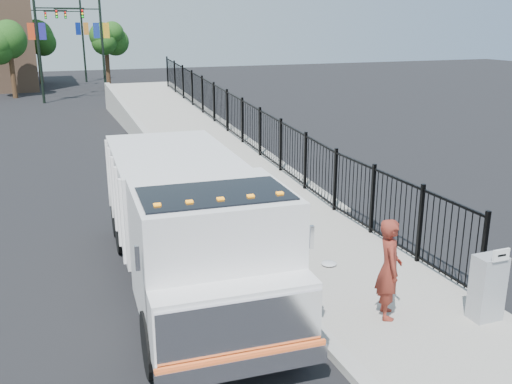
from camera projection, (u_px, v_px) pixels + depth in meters
name	position (u px, v px, depth m)	size (l,w,h in m)	color
ground	(276.00, 291.00, 12.01)	(120.00, 120.00, 0.00)	black
sidewalk	(409.00, 316.00, 10.86)	(3.55, 12.00, 0.12)	#9E998E
curb	(319.00, 334.00, 10.19)	(0.30, 12.00, 0.16)	#ADAAA3
ramp	(186.00, 141.00, 27.05)	(3.95, 24.00, 1.70)	#9E998E
iron_fence	(242.00, 135.00, 23.70)	(0.10, 28.00, 1.80)	black
truck	(188.00, 218.00, 11.66)	(3.10, 8.38, 2.83)	black
worker	(389.00, 269.00, 10.48)	(0.70, 0.46, 1.92)	maroon
utility_cabinet	(487.00, 288.00, 10.48)	(0.55, 0.40, 1.25)	gray
arrow_sign	(501.00, 255.00, 10.07)	(0.35, 0.04, 0.22)	white
debris	(329.00, 263.00, 12.95)	(0.36, 0.36, 0.09)	silver
light_pole_0	(42.00, 38.00, 38.37)	(3.77, 0.22, 8.00)	black
light_pole_1	(98.00, 37.00, 42.04)	(3.78, 0.22, 8.00)	black
light_pole_2	(32.00, 35.00, 46.47)	(3.77, 0.22, 8.00)	black
light_pole_3	(79.00, 34.00, 51.98)	(3.78, 0.22, 8.00)	black
tree_0	(9.00, 43.00, 41.04)	(2.79, 2.79, 5.40)	#382314
tree_1	(106.00, 41.00, 46.61)	(2.10, 2.10, 5.05)	#382314
tree_2	(37.00, 39.00, 50.82)	(2.80, 2.80, 5.40)	#382314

